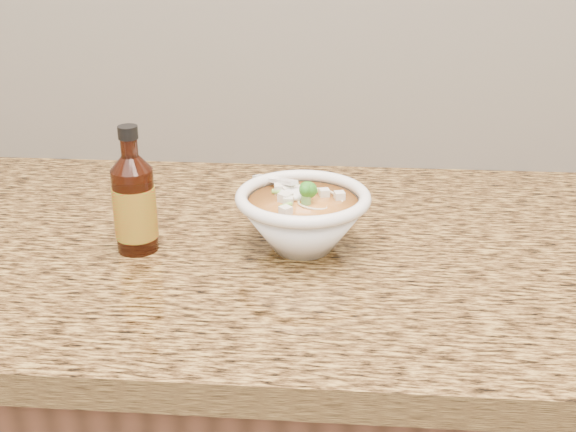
{
  "coord_description": "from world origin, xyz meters",
  "views": [
    {
      "loc": [
        -0.01,
        0.76,
        1.34
      ],
      "look_at": [
        -0.09,
        1.65,
        0.95
      ],
      "focal_mm": 45.0,
      "sensor_mm": 36.0,
      "label": 1
    }
  ],
  "objects": [
    {
      "name": "soup_bowl",
      "position": [
        -0.07,
        1.65,
        0.94
      ],
      "size": [
        0.18,
        0.18,
        0.1
      ],
      "rotation": [
        0.0,
        0.0,
        -0.29
      ],
      "color": "white",
      "rests_on": "counter_slab"
    },
    {
      "name": "counter_slab",
      "position": [
        0.0,
        1.68,
        0.88
      ],
      "size": [
        4.0,
        0.68,
        0.04
      ],
      "primitive_type": "cube",
      "color": "#A8803D",
      "rests_on": "cabinet"
    },
    {
      "name": "hot_sauce_bottle",
      "position": [
        -0.29,
        1.62,
        0.97
      ],
      "size": [
        0.07,
        0.07,
        0.17
      ],
      "rotation": [
        0.0,
        0.0,
        0.3
      ],
      "color": "#351107",
      "rests_on": "counter_slab"
    }
  ]
}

